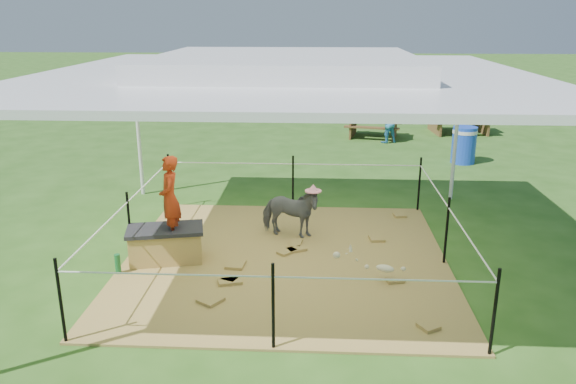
# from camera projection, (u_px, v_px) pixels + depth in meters

# --- Properties ---
(ground) EXTENTS (90.00, 90.00, 0.00)m
(ground) POSITION_uv_depth(u_px,v_px,m) (286.00, 261.00, 8.09)
(ground) COLOR #2D5919
(ground) RESTS_ON ground
(hay_patch) EXTENTS (4.60, 4.60, 0.03)m
(hay_patch) POSITION_uv_depth(u_px,v_px,m) (286.00, 260.00, 8.09)
(hay_patch) COLOR brown
(hay_patch) RESTS_ON ground
(canopy_tent) EXTENTS (6.30, 6.30, 2.90)m
(canopy_tent) POSITION_uv_depth(u_px,v_px,m) (286.00, 71.00, 7.27)
(canopy_tent) COLOR silver
(canopy_tent) RESTS_ON ground
(rope_fence) EXTENTS (4.54, 4.54, 1.00)m
(rope_fence) POSITION_uv_depth(u_px,v_px,m) (286.00, 219.00, 7.89)
(rope_fence) COLOR black
(rope_fence) RESTS_ON ground
(straw_bale) EXTENTS (1.08, 0.70, 0.44)m
(straw_bale) POSITION_uv_depth(u_px,v_px,m) (166.00, 246.00, 7.97)
(straw_bale) COLOR olive
(straw_bale) RESTS_ON hay_patch
(dark_cloth) EXTENTS (1.15, 0.76, 0.06)m
(dark_cloth) POSITION_uv_depth(u_px,v_px,m) (165.00, 230.00, 7.89)
(dark_cloth) COLOR black
(dark_cloth) RESTS_ON straw_bale
(woman) EXTENTS (0.37, 0.49, 1.19)m
(woman) POSITION_uv_depth(u_px,v_px,m) (169.00, 191.00, 7.72)
(woman) COLOR #B12D11
(woman) RESTS_ON straw_bale
(green_bottle) EXTENTS (0.09, 0.09, 0.28)m
(green_bottle) POSITION_uv_depth(u_px,v_px,m) (118.00, 264.00, 7.59)
(green_bottle) COLOR #16652B
(green_bottle) RESTS_ON hay_patch
(pony) EXTENTS (1.03, 0.64, 0.81)m
(pony) POSITION_uv_depth(u_px,v_px,m) (290.00, 213.00, 8.77)
(pony) COLOR #46474B
(pony) RESTS_ON hay_patch
(pink_hat) EXTENTS (0.25, 0.25, 0.12)m
(pink_hat) POSITION_uv_depth(u_px,v_px,m) (290.00, 184.00, 8.63)
(pink_hat) COLOR pink
(pink_hat) RESTS_ON pony
(foal) EXTENTS (0.87, 0.67, 0.43)m
(foal) POSITION_uv_depth(u_px,v_px,m) (385.00, 267.00, 7.33)
(foal) COLOR beige
(foal) RESTS_ON hay_patch
(trash_barrel) EXTENTS (0.72, 0.72, 0.87)m
(trash_barrel) POSITION_uv_depth(u_px,v_px,m) (464.00, 145.00, 13.28)
(trash_barrel) COLOR blue
(trash_barrel) RESTS_ON ground
(picnic_table_near) EXTENTS (1.73, 1.41, 0.64)m
(picnic_table_near) POSITION_uv_depth(u_px,v_px,m) (374.00, 126.00, 16.09)
(picnic_table_near) COLOR brown
(picnic_table_near) RESTS_ON ground
(picnic_table_far) EXTENTS (1.91, 1.46, 0.75)m
(picnic_table_far) POSITION_uv_depth(u_px,v_px,m) (458.00, 120.00, 16.70)
(picnic_table_far) COLOR brown
(picnic_table_far) RESTS_ON ground
(distant_person) EXTENTS (0.66, 0.59, 1.11)m
(distant_person) POSITION_uv_depth(u_px,v_px,m) (387.00, 123.00, 15.36)
(distant_person) COLOR #358AC9
(distant_person) RESTS_ON ground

